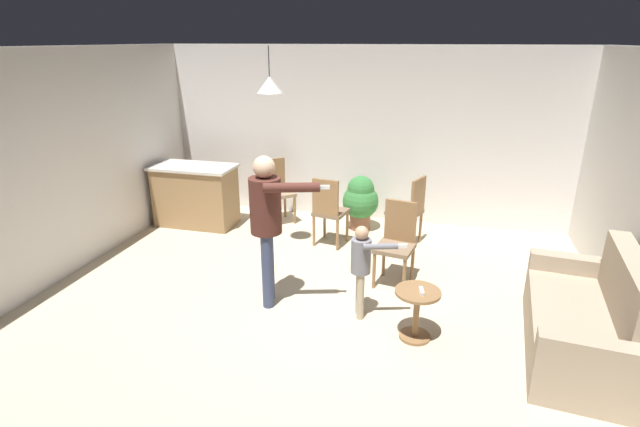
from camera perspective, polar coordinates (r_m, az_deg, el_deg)
The scene contains 15 objects.
ground at distance 5.24m, azimuth -1.33°, elevation -12.05°, with size 7.68×7.68×0.00m, color beige.
wall_back at distance 7.71m, azimuth 5.19°, elevation 9.18°, with size 6.40×0.10×2.70m, color silver.
wall_left at distance 6.32m, azimuth -30.66°, elevation 4.08°, with size 0.10×6.40×2.70m, color silver.
couch_floral at distance 5.15m, azimuth 28.90°, elevation -11.15°, with size 1.03×1.88×1.00m.
kitchen_counter at distance 7.78m, azimuth -14.44°, elevation 2.10°, with size 1.26×0.66×0.95m.
side_table_by_couch at distance 4.84m, azimuth 11.33°, elevation -10.92°, with size 0.44×0.44×0.52m.
person_adult at distance 5.09m, azimuth -6.25°, elevation -0.19°, with size 0.86×0.47×1.67m.
person_child at distance 4.97m, azimuth 4.96°, elevation -5.67°, with size 0.56×0.29×1.02m.
dining_chair_by_counter at distance 6.72m, azimuth 1.04°, elevation 0.53°, with size 0.49×0.49×1.00m.
dining_chair_near_wall at distance 6.86m, azimuth 10.52°, elevation 0.61°, with size 0.54×0.54×1.00m.
dining_chair_centre_back at distance 5.75m, azimuth 9.04°, elevation -3.13°, with size 0.49×0.49×1.00m.
dining_chair_spare at distance 7.69m, azimuth -5.08°, elevation 2.99°, with size 0.59×0.59×1.00m.
potted_plant_corner at distance 7.39m, azimuth 4.80°, elevation 1.60°, with size 0.55×0.55×0.84m.
spare_remote_on_table at distance 4.70m, azimuth 11.88°, elevation -8.95°, with size 0.04×0.13×0.04m, color white.
ceiling_light_pendant at distance 6.12m, azimuth -5.96°, elevation 14.90°, with size 0.32×0.32×0.55m.
Camera 1 is at (1.23, -4.27, 2.77)m, focal length 27.13 mm.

